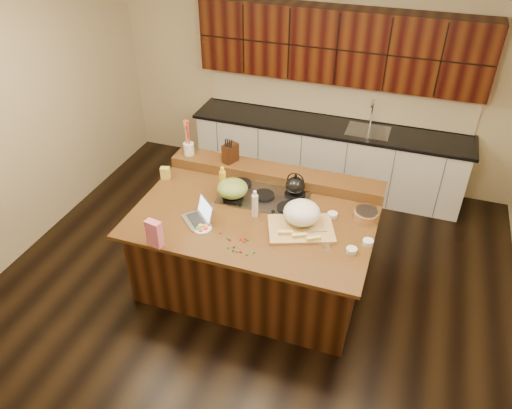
% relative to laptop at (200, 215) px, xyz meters
% --- Properties ---
extents(room, '(5.52, 5.02, 2.72)m').
position_rel_laptop_xyz_m(room, '(0.47, 0.27, 0.37)').
color(room, black).
rests_on(room, ground).
extents(island, '(2.40, 1.60, 0.92)m').
position_rel_laptop_xyz_m(island, '(0.47, 0.27, -0.51)').
color(island, black).
rests_on(island, ground).
extents(back_ledge, '(2.40, 0.30, 0.12)m').
position_rel_laptop_xyz_m(back_ledge, '(0.47, 0.97, 0.00)').
color(back_ledge, black).
rests_on(back_ledge, island).
extents(cooktop, '(0.92, 0.52, 0.05)m').
position_rel_laptop_xyz_m(cooktop, '(0.47, 0.57, -0.04)').
color(cooktop, gray).
rests_on(cooktop, island).
extents(back_counter, '(3.70, 0.66, 2.40)m').
position_rel_laptop_xyz_m(back_counter, '(0.77, 2.49, 0.01)').
color(back_counter, silver).
rests_on(back_counter, ground).
extents(kettle, '(0.21, 0.21, 0.18)m').
position_rel_laptop_xyz_m(kettle, '(0.77, 0.70, 0.08)').
color(kettle, black).
rests_on(kettle, cooktop).
extents(green_bowl, '(0.41, 0.41, 0.18)m').
position_rel_laptop_xyz_m(green_bowl, '(0.17, 0.44, 0.08)').
color(green_bowl, olive).
rests_on(green_bowl, cooktop).
extents(laptop, '(0.38, 0.38, 0.21)m').
position_rel_laptop_xyz_m(laptop, '(0.00, 0.00, 0.00)').
color(laptop, '#B7B7BC').
rests_on(laptop, island).
extents(oil_bottle, '(0.08, 0.08, 0.27)m').
position_rel_laptop_xyz_m(oil_bottle, '(0.03, 0.51, 0.08)').
color(oil_bottle, gold).
rests_on(oil_bottle, island).
extents(vinegar_bottle, '(0.08, 0.08, 0.25)m').
position_rel_laptop_xyz_m(vinegar_bottle, '(0.49, 0.23, 0.07)').
color(vinegar_bottle, silver).
rests_on(vinegar_bottle, island).
extents(wooden_tray, '(0.74, 0.64, 0.25)m').
position_rel_laptop_xyz_m(wooden_tray, '(0.96, 0.24, 0.05)').
color(wooden_tray, tan).
rests_on(wooden_tray, island).
extents(ramekin_a, '(0.13, 0.13, 0.04)m').
position_rel_laptop_xyz_m(ramekin_a, '(1.50, 0.00, -0.03)').
color(ramekin_a, white).
rests_on(ramekin_a, island).
extents(ramekin_b, '(0.13, 0.13, 0.04)m').
position_rel_laptop_xyz_m(ramekin_b, '(1.62, 0.17, -0.03)').
color(ramekin_b, white).
rests_on(ramekin_b, island).
extents(ramekin_c, '(0.13, 0.13, 0.04)m').
position_rel_laptop_xyz_m(ramekin_c, '(1.22, 0.47, -0.03)').
color(ramekin_c, white).
rests_on(ramekin_c, island).
extents(strainer_bowl, '(0.25, 0.25, 0.09)m').
position_rel_laptop_xyz_m(strainer_bowl, '(1.54, 0.54, -0.01)').
color(strainer_bowl, '#996B3F').
rests_on(strainer_bowl, island).
extents(kitchen_timer, '(0.09, 0.09, 0.07)m').
position_rel_laptop_xyz_m(kitchen_timer, '(1.27, -0.00, -0.02)').
color(kitchen_timer, silver).
rests_on(kitchen_timer, island).
extents(pink_bag, '(0.16, 0.10, 0.27)m').
position_rel_laptop_xyz_m(pink_bag, '(-0.23, -0.49, 0.08)').
color(pink_bag, pink).
rests_on(pink_bag, island).
extents(candy_plate, '(0.19, 0.19, 0.01)m').
position_rel_laptop_xyz_m(candy_plate, '(0.08, -0.13, -0.05)').
color(candy_plate, white).
rests_on(candy_plate, island).
extents(package_box, '(0.11, 0.09, 0.14)m').
position_rel_laptop_xyz_m(package_box, '(-0.68, 0.57, 0.01)').
color(package_box, gold).
rests_on(package_box, island).
extents(utensil_crock, '(0.14, 0.14, 0.14)m').
position_rel_laptop_xyz_m(utensil_crock, '(-0.57, 0.97, 0.13)').
color(utensil_crock, white).
rests_on(utensil_crock, back_ledge).
extents(knife_block, '(0.17, 0.20, 0.21)m').
position_rel_laptop_xyz_m(knife_block, '(-0.06, 0.97, 0.17)').
color(knife_block, black).
rests_on(knife_block, back_ledge).
extents(gumdrop_0, '(0.02, 0.02, 0.02)m').
position_rel_laptop_xyz_m(gumdrop_0, '(0.46, -0.29, -0.05)').
color(gumdrop_0, red).
rests_on(gumdrop_0, island).
extents(gumdrop_1, '(0.02, 0.02, 0.02)m').
position_rel_laptop_xyz_m(gumdrop_1, '(0.36, -0.19, -0.05)').
color(gumdrop_1, '#198C26').
rests_on(gumdrop_1, island).
extents(gumdrop_2, '(0.02, 0.02, 0.02)m').
position_rel_laptop_xyz_m(gumdrop_2, '(0.52, -0.14, -0.05)').
color(gumdrop_2, red).
rests_on(gumdrop_2, island).
extents(gumdrop_3, '(0.02, 0.02, 0.02)m').
position_rel_laptop_xyz_m(gumdrop_3, '(0.51, -0.34, -0.05)').
color(gumdrop_3, '#198C26').
rests_on(gumdrop_3, island).
extents(gumdrop_4, '(0.02, 0.02, 0.02)m').
position_rel_laptop_xyz_m(gumdrop_4, '(0.39, -0.21, -0.05)').
color(gumdrop_4, red).
rests_on(gumdrop_4, island).
extents(gumdrop_5, '(0.02, 0.02, 0.02)m').
position_rel_laptop_xyz_m(gumdrop_5, '(0.42, -0.32, -0.05)').
color(gumdrop_5, '#198C26').
rests_on(gumdrop_5, island).
extents(gumdrop_6, '(0.02, 0.02, 0.02)m').
position_rel_laptop_xyz_m(gumdrop_6, '(0.55, -0.33, -0.05)').
color(gumdrop_6, red).
rests_on(gumdrop_6, island).
extents(gumdrop_7, '(0.02, 0.02, 0.02)m').
position_rel_laptop_xyz_m(gumdrop_7, '(0.61, -0.35, -0.05)').
color(gumdrop_7, '#198C26').
rests_on(gumdrop_7, island).
extents(gumdrop_8, '(0.02, 0.02, 0.02)m').
position_rel_laptop_xyz_m(gumdrop_8, '(0.49, -0.17, -0.05)').
color(gumdrop_8, red).
rests_on(gumdrop_8, island).
extents(gumdrop_9, '(0.02, 0.02, 0.02)m').
position_rel_laptop_xyz_m(gumdrop_9, '(0.47, -0.34, -0.05)').
color(gumdrop_9, '#198C26').
rests_on(gumdrop_9, island).
extents(gumdrop_10, '(0.02, 0.02, 0.02)m').
position_rel_laptop_xyz_m(gumdrop_10, '(0.27, -0.14, -0.05)').
color(gumdrop_10, red).
rests_on(gumdrop_10, island).
extents(gumdrop_11, '(0.02, 0.02, 0.02)m').
position_rel_laptop_xyz_m(gumdrop_11, '(0.55, -0.15, -0.05)').
color(gumdrop_11, '#198C26').
rests_on(gumdrop_11, island).
extents(gumdrop_12, '(0.02, 0.02, 0.02)m').
position_rel_laptop_xyz_m(gumdrop_12, '(0.52, -0.18, -0.05)').
color(gumdrop_12, red).
rests_on(gumdrop_12, island).
extents(gumdrop_13, '(0.02, 0.02, 0.02)m').
position_rel_laptop_xyz_m(gumdrop_13, '(0.66, -0.30, -0.05)').
color(gumdrop_13, '#198C26').
rests_on(gumdrop_13, island).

